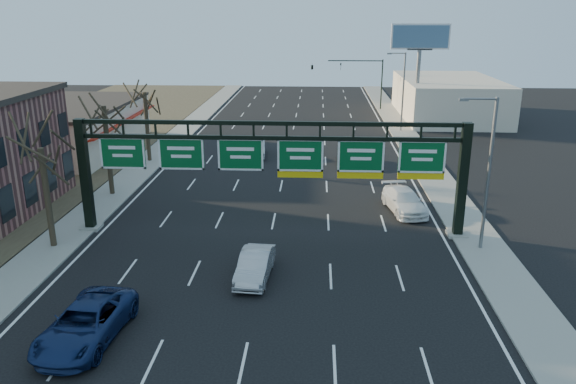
# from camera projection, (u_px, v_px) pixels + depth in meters

# --- Properties ---
(ground) EXTENTS (160.00, 160.00, 0.00)m
(ground) POSITION_uv_depth(u_px,v_px,m) (258.00, 292.00, 28.19)
(ground) COLOR black
(ground) RESTS_ON ground
(sidewalk_left) EXTENTS (3.00, 120.00, 0.12)m
(sidewalk_left) POSITION_uv_depth(u_px,v_px,m) (133.00, 176.00, 47.80)
(sidewalk_left) COLOR gray
(sidewalk_left) RESTS_ON ground
(sidewalk_right) EXTENTS (3.00, 120.00, 0.12)m
(sidewalk_right) POSITION_uv_depth(u_px,v_px,m) (436.00, 180.00, 46.53)
(sidewalk_right) COLOR gray
(sidewalk_right) RESTS_ON ground
(lane_markings) EXTENTS (21.60, 120.00, 0.01)m
(lane_markings) POSITION_uv_depth(u_px,v_px,m) (283.00, 179.00, 47.18)
(lane_markings) COLOR white
(lane_markings) RESTS_ON ground
(sign_gantry) EXTENTS (24.60, 1.20, 7.20)m
(sign_gantry) POSITION_uv_depth(u_px,v_px,m) (273.00, 162.00, 34.35)
(sign_gantry) COLOR black
(sign_gantry) RESTS_ON ground
(cream_strip) EXTENTS (10.90, 18.40, 4.70)m
(cream_strip) POSITION_uv_depth(u_px,v_px,m) (74.00, 127.00, 56.07)
(cream_strip) COLOR beige
(cream_strip) RESTS_ON ground
(building_right_distant) EXTENTS (12.00, 20.00, 5.00)m
(building_right_distant) POSITION_uv_depth(u_px,v_px,m) (448.00, 98.00, 73.91)
(building_right_distant) COLOR beige
(building_right_distant) RESTS_ON ground
(tree_gantry) EXTENTS (3.60, 3.60, 8.48)m
(tree_gantry) POSITION_uv_depth(u_px,v_px,m) (38.00, 130.00, 31.38)
(tree_gantry) COLOR #2E2519
(tree_gantry) RESTS_ON sidewalk_left
(tree_mid) EXTENTS (3.60, 3.60, 9.24)m
(tree_mid) POSITION_uv_depth(u_px,v_px,m) (102.00, 92.00, 40.65)
(tree_mid) COLOR #2E2519
(tree_mid) RESTS_ON sidewalk_left
(tree_far) EXTENTS (3.60, 3.60, 8.86)m
(tree_far) POSITION_uv_depth(u_px,v_px,m) (143.00, 81.00, 50.26)
(tree_far) COLOR #2E2519
(tree_far) RESTS_ON sidewalk_left
(streetlight_near) EXTENTS (2.15, 0.22, 9.00)m
(streetlight_near) POSITION_uv_depth(u_px,v_px,m) (487.00, 167.00, 31.70)
(streetlight_near) COLOR slate
(streetlight_near) RESTS_ON sidewalk_right
(streetlight_far) EXTENTS (2.15, 0.22, 9.00)m
(streetlight_far) POSITION_uv_depth(u_px,v_px,m) (402.00, 88.00, 63.99)
(streetlight_far) COLOR slate
(streetlight_far) RESTS_ON sidewalk_right
(billboard_right) EXTENTS (7.00, 0.50, 12.00)m
(billboard_right) POSITION_uv_depth(u_px,v_px,m) (420.00, 49.00, 67.37)
(billboard_right) COLOR slate
(billboard_right) RESTS_ON ground
(traffic_signal_mast) EXTENTS (10.16, 0.54, 7.00)m
(traffic_signal_mast) POSITION_uv_depth(u_px,v_px,m) (338.00, 70.00, 78.45)
(traffic_signal_mast) COLOR black
(traffic_signal_mast) RESTS_ON ground
(car_blue_suv) EXTENTS (3.17, 6.03, 1.62)m
(car_blue_suv) POSITION_uv_depth(u_px,v_px,m) (86.00, 323.00, 23.86)
(car_blue_suv) COLOR #122350
(car_blue_suv) RESTS_ON ground
(car_silver_sedan) EXTENTS (1.86, 4.53, 1.46)m
(car_silver_sedan) POSITION_uv_depth(u_px,v_px,m) (255.00, 265.00, 29.45)
(car_silver_sedan) COLOR #A9A9AE
(car_silver_sedan) RESTS_ON ground
(car_white_wagon) EXTENTS (3.08, 5.59, 1.53)m
(car_white_wagon) POSITION_uv_depth(u_px,v_px,m) (404.00, 201.00, 39.33)
(car_white_wagon) COLOR white
(car_white_wagon) RESTS_ON ground
(car_grey_far) EXTENTS (2.11, 4.47, 1.48)m
(car_grey_far) POSITION_uv_depth(u_px,v_px,m) (349.00, 156.00, 51.53)
(car_grey_far) COLOR #3A3D3F
(car_grey_far) RESTS_ON ground
(car_silver_distant) EXTENTS (2.24, 5.07, 1.62)m
(car_silver_distant) POSITION_uv_depth(u_px,v_px,m) (256.00, 148.00, 54.33)
(car_silver_distant) COLOR silver
(car_silver_distant) RESTS_ON ground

